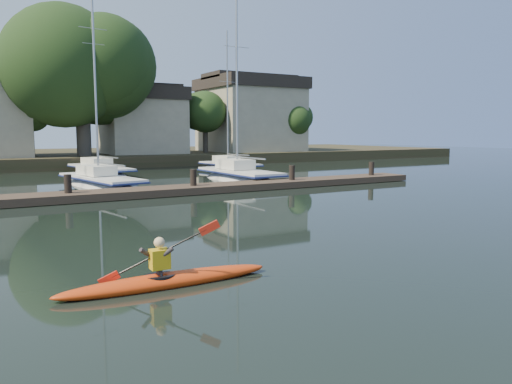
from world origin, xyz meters
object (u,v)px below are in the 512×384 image
kayak (166,278)px  sailboat_6 (100,177)px  dock (135,193)px  sailboat_2 (101,190)px  sailboat_7 (229,172)px  sailboat_3 (239,184)px

kayak → sailboat_6: bearing=80.9°
dock → sailboat_2: bearing=94.3°
sailboat_2 → sailboat_7: size_ratio=1.22×
sailboat_3 → sailboat_7: bearing=65.2°
sailboat_2 → sailboat_7: sailboat_2 is taller
kayak → dock: bearing=77.0°
sailboat_2 → sailboat_3: 8.40m
dock → sailboat_7: bearing=47.6°
sailboat_2 → sailboat_3: (8.37, -0.79, -0.03)m
dock → sailboat_3: 9.10m
dock → sailboat_6: (1.49, 13.45, -0.39)m
sailboat_3 → sailboat_2: bearing=173.3°
sailboat_3 → sailboat_6: size_ratio=0.91×
sailboat_3 → sailboat_7: sailboat_3 is taller
kayak → sailboat_7: size_ratio=0.36×
dock → sailboat_7: sailboat_7 is taller
dock → sailboat_2: sailboat_2 is taller
sailboat_2 → sailboat_7: 14.14m
dock → sailboat_3: sailboat_3 is taller
kayak → dock: (3.55, 13.82, 0.03)m
sailboat_3 → kayak: bearing=-123.7°
dock → sailboat_7: (11.58, 12.66, -0.39)m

